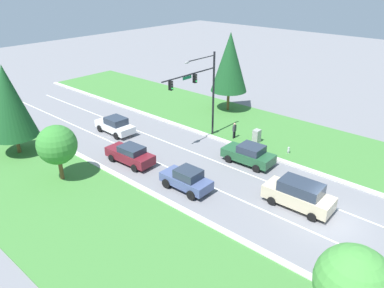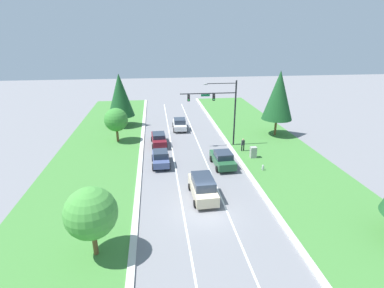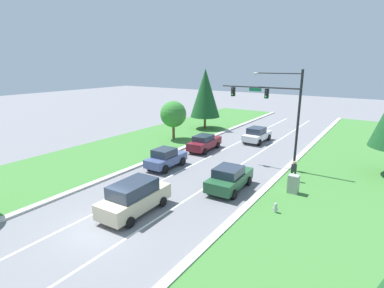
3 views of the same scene
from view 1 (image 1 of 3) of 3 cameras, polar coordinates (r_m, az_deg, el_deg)
name	(u,v)px [view 1 (image 1 of 3)]	position (r m, az deg, el deg)	size (l,w,h in m)	color
ground_plane	(329,222)	(27.27, 20.20, -11.03)	(160.00, 160.00, 0.00)	slate
curb_strip_right	(360,188)	(31.88, 24.21, -6.08)	(0.50, 90.00, 0.15)	beige
curb_strip_left	(288,266)	(23.02, 14.46, -17.50)	(0.50, 90.00, 0.15)	beige
grass_verge_right	(382,164)	(36.48, 26.91, -2.77)	(10.00, 90.00, 0.08)	#427F38
lane_stripe_inner_left	(318,234)	(25.87, 18.60, -12.91)	(0.14, 81.00, 0.01)	white
lane_stripe_inner_right	(340,210)	(28.71, 21.62, -9.32)	(0.14, 81.00, 0.01)	white
traffic_signal_mast	(201,86)	(35.32, 1.38, 8.86)	(7.04, 0.41, 8.45)	black
champagne_suv	(299,194)	(27.57, 15.97, -7.39)	(2.24, 4.94, 2.02)	beige
burgundy_sedan	(130,154)	(32.87, -9.39, -1.58)	(2.09, 4.76, 1.67)	maroon
forest_sedan	(249,154)	(32.77, 8.65, -1.55)	(2.29, 4.60, 1.75)	#235633
white_sedan	(115,125)	(39.34, -11.63, 2.83)	(2.14, 4.66, 1.75)	white
slate_blue_sedan	(187,179)	(28.60, -0.83, -5.39)	(1.99, 4.13, 1.77)	#475684
utility_cabinet	(257,136)	(36.86, 9.82, 1.14)	(0.70, 0.60, 1.38)	#9E9E99
pedestrian	(234,130)	(37.41, 6.47, 2.12)	(0.40, 0.24, 1.69)	black
fire_hydrant	(289,150)	(35.43, 14.49, -0.95)	(0.34, 0.20, 0.70)	#B7B7BC
conifer_near_right_tree	(230,62)	(44.02, 5.77, 12.30)	(4.22, 4.22, 9.20)	brown
oak_near_left_tree	(353,283)	(18.34, 23.35, -18.90)	(3.37, 3.37, 4.90)	brown
oak_far_left_tree	(57,145)	(30.75, -19.89, -0.13)	(3.11, 3.11, 4.65)	brown
conifer_mid_left_tree	(9,102)	(36.40, -26.15, 5.82)	(4.07, 4.07, 8.24)	brown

